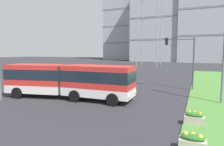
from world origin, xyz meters
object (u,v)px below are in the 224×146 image
object	(u,v)px
flower_planter_2	(193,142)
apartment_tower_centre	(207,12)
car_silver_hatch	(88,78)
articulated_bus	(69,80)
apartment_tower_west	(126,12)
traffic_light_far_right	(183,54)
flower_planter_3	(194,118)
apartment_tower_westcentre	(159,20)

from	to	relation	value
flower_planter_2	apartment_tower_centre	xyz separation A→B (m)	(2.26, 81.63, 19.58)
car_silver_hatch	articulated_bus	bearing A→B (deg)	-71.87
apartment_tower_west	traffic_light_far_right	bearing A→B (deg)	-66.39
flower_planter_2	apartment_tower_west	distance (m)	105.79
flower_planter_3	apartment_tower_west	distance (m)	102.81
traffic_light_far_right	apartment_tower_west	size ratio (longest dim) A/B	0.11
articulated_bus	flower_planter_2	world-z (taller)	articulated_bus
articulated_bus	apartment_tower_westcentre	xyz separation A→B (m)	(-6.23, 76.35, 16.39)
apartment_tower_west	apartment_tower_westcentre	xyz separation A→B (m)	(20.26, -13.56, -7.61)
car_silver_hatch	traffic_light_far_right	bearing A→B (deg)	3.89
articulated_bus	apartment_tower_centre	distance (m)	78.94
flower_planter_3	apartment_tower_westcentre	xyz separation A→B (m)	(-16.77, 78.98, 17.62)
apartment_tower_centre	articulated_bus	bearing A→B (deg)	-99.60
articulated_bus	flower_planter_3	distance (m)	10.93
traffic_light_far_right	flower_planter_2	bearing A→B (deg)	-84.24
articulated_bus	apartment_tower_west	size ratio (longest dim) A/B	0.23
flower_planter_3	car_silver_hatch	bearing A→B (deg)	141.58
flower_planter_3	traffic_light_far_right	distance (m)	11.78
articulated_bus	traffic_light_far_right	size ratio (longest dim) A/B	2.10
apartment_tower_west	car_silver_hatch	bearing A→B (deg)	-73.74
apartment_tower_westcentre	apartment_tower_centre	world-z (taller)	apartment_tower_centre
apartment_tower_westcentre	flower_planter_3	bearing A→B (deg)	-78.01
apartment_tower_west	apartment_tower_centre	distance (m)	42.16
flower_planter_2	traffic_light_far_right	size ratio (longest dim) A/B	0.19
articulated_bus	flower_planter_2	xyz separation A→B (m)	(10.53, -5.93, -1.23)
car_silver_hatch	apartment_tower_centre	world-z (taller)	apartment_tower_centre
car_silver_hatch	traffic_light_far_right	xyz separation A→B (m)	(11.61, 0.79, 3.18)
car_silver_hatch	traffic_light_far_right	distance (m)	12.06
flower_planter_3	apartment_tower_centre	size ratio (longest dim) A/B	0.03
articulated_bus	flower_planter_3	bearing A→B (deg)	-13.99
car_silver_hatch	flower_planter_3	world-z (taller)	car_silver_hatch
flower_planter_3	apartment_tower_centre	xyz separation A→B (m)	(2.26, 78.33, 19.58)
car_silver_hatch	apartment_tower_westcentre	world-z (taller)	apartment_tower_westcentre
apartment_tower_westcentre	articulated_bus	bearing A→B (deg)	-85.33
apartment_tower_west	flower_planter_3	bearing A→B (deg)	-68.19
articulated_bus	car_silver_hatch	xyz separation A→B (m)	(-2.53, 7.74, -0.90)
car_silver_hatch	flower_planter_3	xyz separation A→B (m)	(13.07, -10.36, -0.33)
flower_planter_2	apartment_tower_westcentre	xyz separation A→B (m)	(-16.77, 82.28, 17.62)
flower_planter_2	car_silver_hatch	bearing A→B (deg)	133.72
flower_planter_2	flower_planter_3	distance (m)	3.30
car_silver_hatch	flower_planter_2	distance (m)	18.91
flower_planter_2	apartment_tower_west	xyz separation A→B (m)	(-37.03, 95.84, 25.23)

